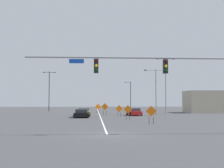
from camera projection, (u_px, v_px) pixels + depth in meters
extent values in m
plane|color=#444447|center=(107.00, 135.00, 21.78)|extent=(176.11, 176.11, 0.00)
cube|color=white|center=(98.00, 111.00, 70.53)|extent=(0.16, 97.84, 0.01)
cylinder|color=gray|center=(131.00, 58.00, 22.20)|extent=(15.74, 0.14, 0.14)
cube|color=black|center=(165.00, 67.00, 22.33)|extent=(0.34, 0.32, 1.05)
sphere|color=#3A0503|center=(166.00, 62.00, 22.18)|extent=(0.22, 0.22, 0.22)
sphere|color=yellow|center=(166.00, 66.00, 22.16)|extent=(0.22, 0.22, 0.22)
sphere|color=black|center=(166.00, 71.00, 22.14)|extent=(0.22, 0.22, 0.22)
cube|color=black|center=(96.00, 66.00, 22.00)|extent=(0.34, 0.32, 1.05)
sphere|color=#3A0503|center=(96.00, 61.00, 21.85)|extent=(0.22, 0.22, 0.22)
sphere|color=yellow|center=(96.00, 66.00, 21.83)|extent=(0.22, 0.22, 0.22)
sphere|color=black|center=(96.00, 70.00, 21.81)|extent=(0.22, 0.22, 0.22)
cube|color=#1447B7|center=(77.00, 61.00, 21.93)|extent=(1.10, 0.03, 0.32)
cylinder|color=black|center=(49.00, 91.00, 66.04)|extent=(0.16, 0.16, 8.91)
cylinder|color=black|center=(47.00, 72.00, 66.23)|extent=(1.22, 0.08, 0.08)
cube|color=#262628|center=(44.00, 72.00, 66.20)|extent=(0.44, 0.24, 0.14)
cylinder|color=black|center=(52.00, 72.00, 66.31)|extent=(1.22, 0.08, 0.08)
cube|color=#262628|center=(55.00, 72.00, 66.35)|extent=(0.44, 0.24, 0.14)
cylinder|color=gray|center=(156.00, 92.00, 50.08)|extent=(0.16, 0.16, 7.77)
cylinder|color=gray|center=(151.00, 70.00, 50.22)|extent=(1.82, 0.08, 0.08)
cube|color=#262628|center=(145.00, 70.00, 50.17)|extent=(0.44, 0.24, 0.14)
cylinder|color=gray|center=(161.00, 70.00, 50.34)|extent=(1.82, 0.08, 0.08)
cube|color=#262628|center=(166.00, 70.00, 50.39)|extent=(0.44, 0.24, 0.14)
cylinder|color=black|center=(131.00, 95.00, 81.90)|extent=(0.16, 0.16, 7.63)
cylinder|color=black|center=(128.00, 82.00, 82.06)|extent=(1.42, 0.08, 0.08)
cube|color=#262628|center=(125.00, 82.00, 82.01)|extent=(0.44, 0.24, 0.14)
cylinder|color=gray|center=(166.00, 86.00, 49.58)|extent=(0.16, 0.16, 9.64)
cylinder|color=gray|center=(161.00, 59.00, 49.79)|extent=(1.37, 0.08, 0.08)
cube|color=#262628|center=(157.00, 59.00, 49.74)|extent=(0.44, 0.24, 0.14)
cylinder|color=gray|center=(169.00, 59.00, 49.87)|extent=(1.37, 0.08, 0.08)
cube|color=#262628|center=(173.00, 59.00, 49.91)|extent=(0.44, 0.24, 0.14)
cube|color=orange|center=(151.00, 111.00, 31.21)|extent=(1.14, 0.19, 1.14)
cylinder|color=black|center=(149.00, 120.00, 31.18)|extent=(0.05, 0.05, 0.78)
cylinder|color=black|center=(153.00, 120.00, 31.15)|extent=(0.05, 0.05, 0.78)
cube|color=orange|center=(128.00, 109.00, 37.97)|extent=(1.11, 0.08, 1.11)
cylinder|color=black|center=(126.00, 117.00, 37.91)|extent=(0.05, 0.05, 0.77)
cylinder|color=black|center=(130.00, 117.00, 37.92)|extent=(0.05, 0.05, 0.77)
cube|color=orange|center=(119.00, 109.00, 45.75)|extent=(1.14, 0.12, 1.14)
cylinder|color=black|center=(118.00, 114.00, 45.68)|extent=(0.05, 0.05, 0.61)
cylinder|color=black|center=(121.00, 114.00, 45.73)|extent=(0.05, 0.05, 0.61)
cube|color=orange|center=(98.00, 107.00, 58.30)|extent=(1.19, 0.33, 1.21)
cylinder|color=black|center=(97.00, 111.00, 58.18)|extent=(0.05, 0.05, 0.58)
cylinder|color=black|center=(99.00, 111.00, 58.32)|extent=(0.05, 0.05, 0.58)
cube|color=orange|center=(105.00, 107.00, 49.43)|extent=(1.21, 0.15, 1.21)
cylinder|color=black|center=(103.00, 113.00, 49.39)|extent=(0.05, 0.05, 0.80)
cylinder|color=black|center=(106.00, 113.00, 49.37)|extent=(0.05, 0.05, 0.80)
cube|color=black|center=(82.00, 114.00, 43.18)|extent=(1.99, 4.44, 0.59)
cube|color=#333D47|center=(82.00, 111.00, 43.43)|extent=(1.77, 2.28, 0.48)
cylinder|color=black|center=(74.00, 116.00, 41.58)|extent=(0.23, 0.64, 0.64)
cylinder|color=black|center=(88.00, 116.00, 41.68)|extent=(0.23, 0.64, 0.64)
cylinder|color=black|center=(76.00, 115.00, 44.66)|extent=(0.23, 0.64, 0.64)
cylinder|color=black|center=(89.00, 115.00, 44.77)|extent=(0.23, 0.64, 0.64)
cube|color=gold|center=(83.00, 113.00, 47.60)|extent=(2.09, 4.35, 0.61)
cube|color=#333D47|center=(83.00, 109.00, 47.84)|extent=(1.80, 2.29, 0.51)
cylinder|color=black|center=(78.00, 114.00, 46.00)|extent=(0.25, 0.65, 0.64)
cylinder|color=black|center=(90.00, 114.00, 46.22)|extent=(0.25, 0.65, 0.64)
cylinder|color=black|center=(78.00, 113.00, 48.96)|extent=(0.25, 0.65, 0.64)
cylinder|color=black|center=(89.00, 113.00, 49.17)|extent=(0.25, 0.65, 0.64)
cube|color=red|center=(134.00, 113.00, 48.82)|extent=(2.02, 4.55, 0.57)
cube|color=#333D47|center=(134.00, 110.00, 48.63)|extent=(1.73, 2.18, 0.50)
cylinder|color=black|center=(138.00, 113.00, 50.46)|extent=(0.25, 0.65, 0.64)
cylinder|color=black|center=(127.00, 113.00, 50.26)|extent=(0.25, 0.65, 0.64)
cylinder|color=black|center=(141.00, 114.00, 47.36)|extent=(0.25, 0.65, 0.64)
cylinder|color=black|center=(130.00, 114.00, 47.16)|extent=(0.25, 0.65, 0.64)
cube|color=#B2A893|center=(215.00, 102.00, 59.03)|extent=(11.64, 5.85, 4.38)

